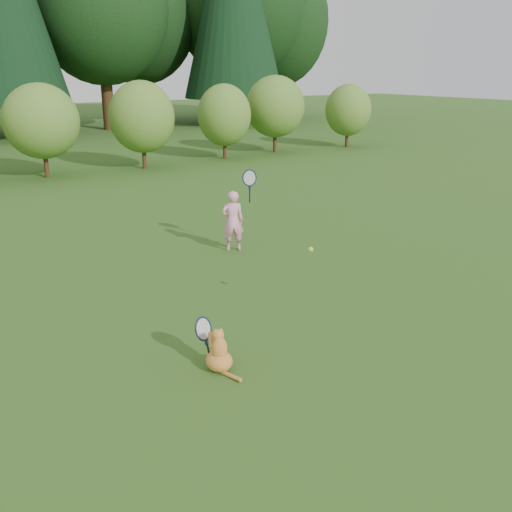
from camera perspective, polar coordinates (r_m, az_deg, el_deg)
ground at (r=7.29m, az=2.05°, el=-7.18°), size 100.00×100.00×0.00m
shrub_row at (r=18.88m, az=-21.21°, el=11.85°), size 28.00×3.00×2.80m
child at (r=10.16m, az=-2.29°, el=3.67°), size 0.63×0.39×1.63m
cat at (r=6.26m, az=-3.79°, el=-9.17°), size 0.40×0.69×0.66m
tennis_ball at (r=7.38m, az=5.49°, el=0.66°), size 0.07×0.07×0.07m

